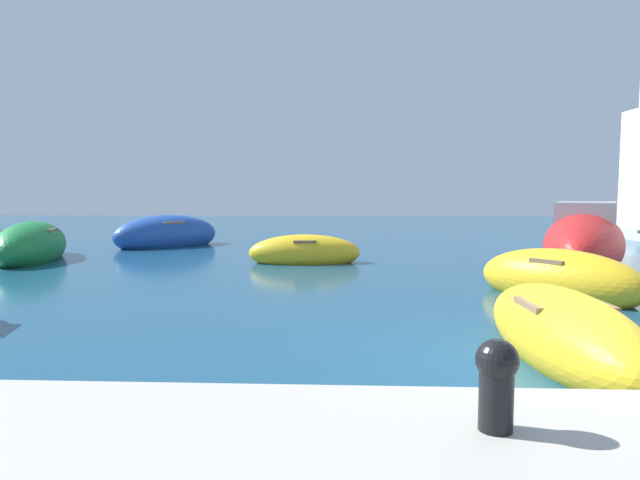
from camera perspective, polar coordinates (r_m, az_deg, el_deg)
ground at (r=7.44m, az=20.85°, el=-12.27°), size 80.00×80.00×0.00m
moored_boat_0 at (r=18.39m, az=25.08°, el=-0.20°), size 4.64×6.66×2.24m
moored_boat_2 at (r=12.45m, az=22.93°, el=-3.72°), size 3.34×3.51×1.27m
moored_boat_3 at (r=22.44m, az=-15.21°, el=0.49°), size 4.19×4.23×1.55m
moored_boat_4 at (r=16.79m, az=-1.57°, el=-1.28°), size 3.40×1.50×1.09m
moored_boat_5 at (r=8.01m, az=23.32°, el=-8.71°), size 1.48×4.08×1.16m
moored_boat_6 at (r=19.58m, az=-27.11°, el=-0.57°), size 2.68×4.79×1.54m
mooring_bollard at (r=4.23m, az=17.39°, el=-13.25°), size 0.30×0.30×0.65m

